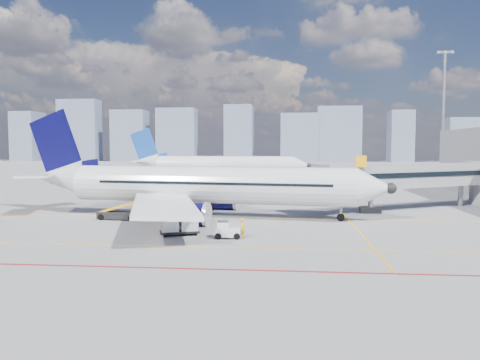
# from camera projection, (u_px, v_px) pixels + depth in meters

# --- Properties ---
(ground) EXTENTS (420.00, 420.00, 0.00)m
(ground) POSITION_uv_depth(u_px,v_px,m) (194.00, 232.00, 39.74)
(ground) COLOR gray
(ground) RESTS_ON ground
(apron_markings) EXTENTS (90.00, 35.12, 0.01)m
(apron_markings) POSITION_uv_depth(u_px,v_px,m) (176.00, 241.00, 35.91)
(apron_markings) COLOR #FEA80D
(apron_markings) RESTS_ON ground
(jet_bridge) EXTENTS (23.55, 15.78, 6.30)m
(jet_bridge) POSITION_uv_depth(u_px,v_px,m) (422.00, 177.00, 54.04)
(jet_bridge) COLOR gray
(jet_bridge) RESTS_ON ground
(floodlight_mast_ne) EXTENTS (3.20, 0.61, 25.45)m
(floodlight_mast_ne) POSITION_uv_depth(u_px,v_px,m) (443.00, 114.00, 89.79)
(floodlight_mast_ne) COLOR gray
(floodlight_mast_ne) RESTS_ON ground
(distant_skyline) EXTENTS (249.03, 14.74, 30.98)m
(distant_skyline) POSITION_uv_depth(u_px,v_px,m) (248.00, 135.00, 228.46)
(distant_skyline) COLOR slate
(distant_skyline) RESTS_ON ground
(main_aircraft) EXTENTS (39.16, 34.00, 11.47)m
(main_aircraft) POSITION_uv_depth(u_px,v_px,m) (195.00, 185.00, 48.42)
(main_aircraft) COLOR silver
(main_aircraft) RESTS_ON ground
(second_aircraft) EXTENTS (39.89, 34.73, 11.63)m
(second_aircraft) POSITION_uv_depth(u_px,v_px,m) (217.00, 165.00, 101.41)
(second_aircraft) COLOR silver
(second_aircraft) RESTS_ON ground
(baggage_tug) EXTENTS (2.08, 1.34, 1.40)m
(baggage_tug) POSITION_uv_depth(u_px,v_px,m) (226.00, 230.00, 36.80)
(baggage_tug) COLOR silver
(baggage_tug) RESTS_ON ground
(cargo_dolly) EXTENTS (3.43, 2.34, 1.73)m
(cargo_dolly) POSITION_uv_depth(u_px,v_px,m) (179.00, 224.00, 38.11)
(cargo_dolly) COLOR black
(cargo_dolly) RESTS_ON ground
(belt_loader) EXTENTS (6.10, 2.06, 2.46)m
(belt_loader) POSITION_uv_depth(u_px,v_px,m) (121.00, 213.00, 46.24)
(belt_loader) COLOR black
(belt_loader) RESTS_ON ground
(ramp_worker) EXTENTS (0.53, 0.67, 1.61)m
(ramp_worker) POSITION_uv_depth(u_px,v_px,m) (243.00, 228.00, 36.75)
(ramp_worker) COLOR gold
(ramp_worker) RESTS_ON ground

